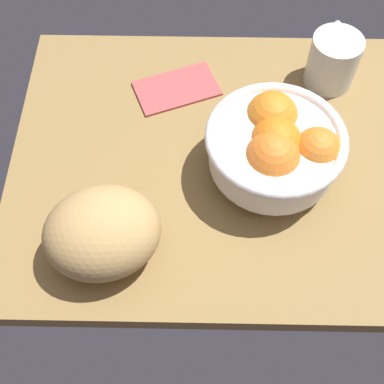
{
  "coord_description": "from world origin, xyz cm",
  "views": [
    {
      "loc": [
        -4.11,
        -50.35,
        71.31
      ],
      "look_at": [
        -4.83,
        -10.02,
        5.0
      ],
      "focal_mm": 49.51,
      "sensor_mm": 36.0,
      "label": 1
    }
  ],
  "objects": [
    {
      "name": "ground_plane",
      "position": [
        0.0,
        0.0,
        -1.5
      ],
      "size": [
        69.52,
        56.01,
        3.0
      ],
      "primitive_type": "cube",
      "color": "olive"
    },
    {
      "name": "fruit_bowl",
      "position": [
        7.81,
        -2.66,
        6.7
      ],
      "size": [
        21.3,
        21.3,
        11.82
      ],
      "color": "white",
      "rests_on": "ground"
    },
    {
      "name": "napkin_folded",
      "position": [
        -7.99,
        14.49,
        0.49
      ],
      "size": [
        16.47,
        13.14,
        0.98
      ],
      "primitive_type": "cube",
      "rotation": [
        0.0,
        0.0,
        0.38
      ],
      "color": "#B54D4C",
      "rests_on": "ground"
    },
    {
      "name": "mug",
      "position": [
        19.24,
        17.62,
        4.7
      ],
      "size": [
        8.72,
        13.13,
        9.4
      ],
      "color": "silver",
      "rests_on": "ground"
    },
    {
      "name": "bread_loaf",
      "position": [
        -17.17,
        -17.29,
        5.72
      ],
      "size": [
        19.4,
        17.61,
        11.43
      ],
      "primitive_type": "ellipsoid",
      "rotation": [
        0.0,
        0.0,
        0.24
      ],
      "color": "tan",
      "rests_on": "ground"
    }
  ]
}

